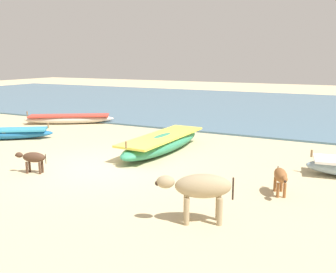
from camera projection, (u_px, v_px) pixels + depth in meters
ground at (103, 167)px, 11.05m from camera, size 80.00×80.00×0.00m
sea_water at (247, 105)px, 25.12m from camera, size 60.00×20.00×0.08m
fishing_boat_4 at (162, 143)px, 12.77m from camera, size 1.35×4.69×0.78m
fishing_boat_5 at (69, 119)px, 18.35m from camera, size 4.14×3.05×0.63m
cow_adult_dun at (200, 188)px, 7.15m from camera, size 1.44×0.91×0.98m
calf_near_brown at (281, 177)px, 8.67m from camera, size 0.51×0.94×0.63m
calf_far_dark at (33, 158)px, 10.36m from camera, size 0.90×0.45×0.60m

